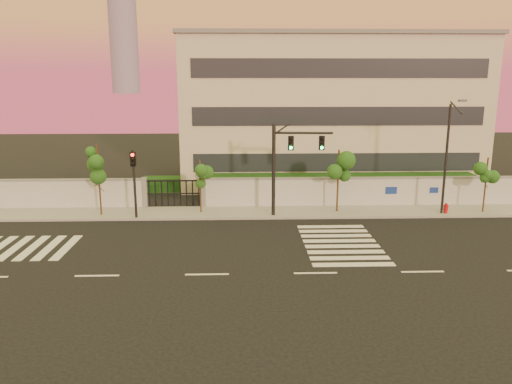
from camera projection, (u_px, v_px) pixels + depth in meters
The scene contains 14 objects.
ground at pixel (207, 275), 22.84m from camera, with size 120.00×120.00×0.00m, color black.
sidewalk at pixel (217, 213), 33.06m from camera, with size 60.00×3.00×0.15m, color gray.
perimeter_wall at pixel (219, 193), 34.30m from camera, with size 60.00×0.36×2.20m.
hedge_row at pixel (235, 188), 37.06m from camera, with size 41.00×4.25×1.80m.
institutional_building at pixel (326, 109), 43.17m from camera, with size 24.40×12.40×12.25m.
road_markings at pixel (182, 248), 26.45m from camera, with size 57.00×7.62×0.02m.
street_tree_c at pixel (98, 164), 31.60m from camera, with size 1.32×1.05×4.71m.
street_tree_d at pixel (200, 174), 32.40m from camera, with size 1.34×1.07×3.64m.
street_tree_e at pixel (339, 167), 32.55m from camera, with size 1.53×1.22×4.26m.
street_tree_f at pixel (487, 173), 32.44m from camera, with size 1.29×1.03×3.77m.
traffic_signal_main at pixel (286, 159), 31.46m from camera, with size 3.81×0.48×6.03m.
traffic_signal_secondary at pixel (134, 176), 31.04m from camera, with size 0.35×0.34×4.50m.
streetlight_east at pixel (447, 154), 31.67m from camera, with size 0.45×1.82×7.55m.
fire_hydrant at pixel (446, 209), 32.64m from camera, with size 0.31×0.31×0.82m.
Camera 1 is at (1.56, -21.48, 8.79)m, focal length 35.00 mm.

